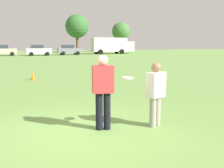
# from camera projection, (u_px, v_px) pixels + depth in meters

# --- Properties ---
(ground_plane) EXTENTS (153.44, 153.44, 0.00)m
(ground_plane) POSITION_uv_depth(u_px,v_px,m) (84.00, 132.00, 6.12)
(ground_plane) COLOR #6B9347
(player_thrower) EXTENTS (0.53, 0.36, 1.76)m
(player_thrower) POSITION_uv_depth(u_px,v_px,m) (103.00, 88.00, 6.17)
(player_thrower) COLOR black
(player_thrower) RESTS_ON ground
(player_defender) EXTENTS (0.53, 0.43, 1.57)m
(player_defender) POSITION_uv_depth(u_px,v_px,m) (156.00, 91.00, 6.44)
(player_defender) COLOR gray
(player_defender) RESTS_ON ground
(frisbee) EXTENTS (0.27, 0.27, 0.04)m
(frisbee) POSITION_uv_depth(u_px,v_px,m) (128.00, 78.00, 6.32)
(frisbee) COLOR white
(traffic_cone) EXTENTS (0.32, 0.32, 0.48)m
(traffic_cone) POSITION_uv_depth(u_px,v_px,m) (33.00, 76.00, 14.89)
(traffic_cone) COLOR #D8590C
(traffic_cone) RESTS_ON ground
(parked_car_mid_right) EXTENTS (4.21, 2.23, 1.82)m
(parked_car_mid_right) POSITION_uv_depth(u_px,v_px,m) (3.00, 50.00, 44.65)
(parked_car_mid_right) COLOR #B7AD99
(parked_car_mid_right) RESTS_ON ground
(parked_car_near_right) EXTENTS (4.21, 2.23, 1.82)m
(parked_car_near_right) POSITION_uv_depth(u_px,v_px,m) (38.00, 50.00, 45.28)
(parked_car_near_right) COLOR silver
(parked_car_near_right) RESTS_ON ground
(parked_car_far_right) EXTENTS (4.21, 2.23, 1.82)m
(parked_car_far_right) POSITION_uv_depth(u_px,v_px,m) (69.00, 50.00, 48.11)
(parked_car_far_right) COLOR slate
(parked_car_far_right) RESTS_ON ground
(box_truck) EXTENTS (8.51, 3.04, 3.18)m
(box_truck) POSITION_uv_depth(u_px,v_px,m) (112.00, 45.00, 52.97)
(box_truck) COLOR white
(box_truck) RESTS_ON ground
(tree_far_east_pine) EXTENTS (5.29, 5.29, 8.59)m
(tree_far_east_pine) POSITION_uv_depth(u_px,v_px,m) (77.00, 26.00, 60.11)
(tree_far_east_pine) COLOR brown
(tree_far_east_pine) RESTS_ON ground
(tree_far_west_pine) EXTENTS (4.56, 4.56, 7.41)m
(tree_far_west_pine) POSITION_uv_depth(u_px,v_px,m) (121.00, 31.00, 67.03)
(tree_far_west_pine) COLOR brown
(tree_far_west_pine) RESTS_ON ground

